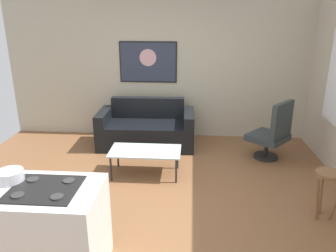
# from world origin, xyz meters

# --- Properties ---
(ground) EXTENTS (6.40, 6.40, 0.04)m
(ground) POSITION_xyz_m (0.00, 0.00, -0.02)
(ground) COLOR brown
(back_wall) EXTENTS (6.40, 0.05, 2.80)m
(back_wall) POSITION_xyz_m (0.00, 2.42, 1.40)
(back_wall) COLOR #B3AC94
(back_wall) RESTS_ON ground
(couch) EXTENTS (1.77, 0.89, 0.84)m
(couch) POSITION_xyz_m (-0.42, 1.83, 0.30)
(couch) COLOR black
(couch) RESTS_ON ground
(coffee_table) EXTENTS (1.07, 0.56, 0.40)m
(coffee_table) POSITION_xyz_m (-0.28, 0.63, 0.37)
(coffee_table) COLOR silver
(coffee_table) RESTS_ON ground
(armchair) EXTENTS (0.81, 0.81, 1.02)m
(armchair) POSITION_xyz_m (1.76, 1.33, 0.48)
(armchair) COLOR black
(armchair) RESTS_ON ground
(bar_stool) EXTENTS (0.35, 0.35, 0.61)m
(bar_stool) POSITION_xyz_m (2.02, -0.35, 0.47)
(bar_stool) COLOR brown
(bar_stool) RESTS_ON ground
(kitchen_counter) EXTENTS (1.51, 0.70, 0.91)m
(kitchen_counter) POSITION_xyz_m (-1.14, -1.43, 0.44)
(kitchen_counter) COLOR silver
(kitchen_counter) RESTS_ON ground
(mixing_bowl) EXTENTS (0.24, 0.24, 0.11)m
(mixing_bowl) POSITION_xyz_m (-1.24, -1.32, 0.94)
(mixing_bowl) COLOR silver
(mixing_bowl) RESTS_ON kitchen_counter
(wall_painting) EXTENTS (1.10, 0.03, 0.78)m
(wall_painting) POSITION_xyz_m (-0.44, 2.38, 1.47)
(wall_painting) COLOR black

